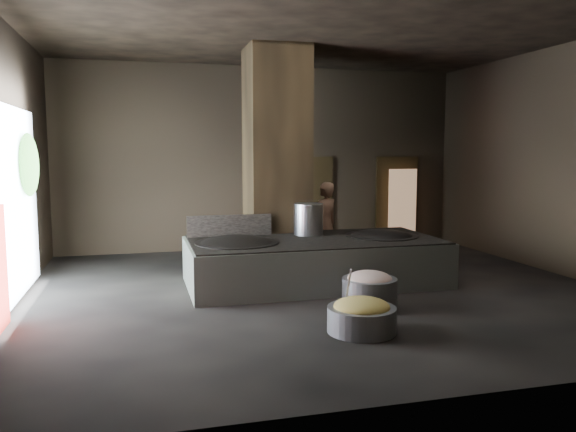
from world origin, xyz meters
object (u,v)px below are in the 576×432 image
object	(u,v)px
meat_basin	(369,293)
hearth_platform	(314,262)
cook	(325,224)
veg_basin	(362,319)
stock_pot	(309,219)
wok_left	(237,247)
wok_right	(381,240)

from	to	relation	value
meat_basin	hearth_platform	bearing A→B (deg)	100.86
cook	veg_basin	distance (m)	4.46
meat_basin	cook	bearing A→B (deg)	83.96
meat_basin	stock_pot	bearing A→B (deg)	97.14
stock_pot	meat_basin	size ratio (longest dim) A/B	0.71
hearth_platform	wok_left	world-z (taller)	wok_left
wok_right	veg_basin	bearing A→B (deg)	-118.45
wok_left	wok_right	distance (m)	2.80
wok_left	stock_pot	xyz separation A→B (m)	(1.50, 0.60, 0.38)
stock_pot	cook	distance (m)	1.13
hearth_platform	cook	size ratio (longest dim) A/B	2.59
wok_left	cook	xyz separation A→B (m)	(2.14, 1.51, 0.14)
veg_basin	meat_basin	world-z (taller)	meat_basin
wok_right	stock_pot	xyz separation A→B (m)	(-1.30, 0.50, 0.38)
cook	veg_basin	world-z (taller)	cook
wok_right	veg_basin	xyz separation A→B (m)	(-1.57, -2.90, -0.58)
hearth_platform	stock_pot	world-z (taller)	stock_pot
wok_left	stock_pot	bearing A→B (deg)	21.80
wok_left	meat_basin	world-z (taller)	wok_left
stock_pot	hearth_platform	bearing A→B (deg)	-95.19
cook	hearth_platform	bearing A→B (deg)	38.75
stock_pot	meat_basin	distance (m)	2.52
veg_basin	meat_basin	size ratio (longest dim) A/B	1.09
stock_pot	veg_basin	size ratio (longest dim) A/B	0.65
veg_basin	meat_basin	bearing A→B (deg)	62.14
veg_basin	meat_basin	xyz separation A→B (m)	(0.56, 1.07, 0.06)
cook	meat_basin	size ratio (longest dim) A/B	2.09
wok_right	stock_pot	bearing A→B (deg)	158.96
hearth_platform	meat_basin	xyz separation A→B (m)	(0.34, -1.78, -0.17)
wok_right	cook	size ratio (longest dim) A/B	0.76
wok_left	veg_basin	size ratio (longest dim) A/B	1.56
stock_pot	veg_basin	distance (m)	3.54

